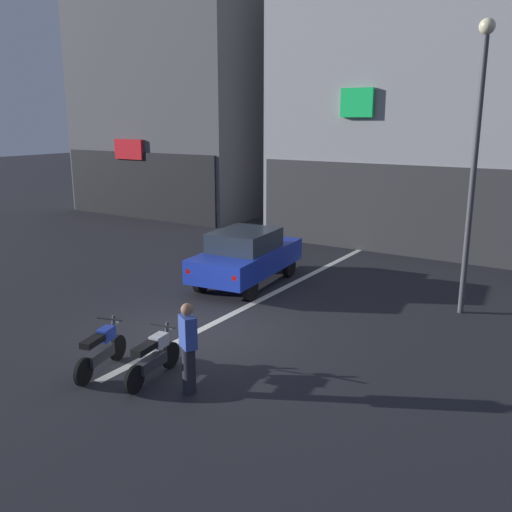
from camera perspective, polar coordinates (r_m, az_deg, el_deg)
The scene contains 8 objects.
ground_plane at distance 12.86m, azimuth -5.96°, elevation -7.72°, with size 120.00×120.00×0.00m, color #232328.
lane_centre_line at distance 17.69m, azimuth 6.21°, elevation -1.64°, with size 0.20×18.00×0.01m, color silver.
building_corner_left at distance 30.82m, azimuth -6.60°, elevation 17.55°, with size 9.78×8.91×13.48m.
car_blue_crossing_near at distance 16.06m, azimuth -0.98°, elevation 0.08°, with size 2.16×4.25×1.64m.
street_lamp at distance 14.13m, azimuth 21.81°, elevation 10.84°, with size 0.36×0.36×6.93m.
motorcycle_blue_row_leftmost at distance 11.08m, azimuth -15.70°, elevation -9.27°, with size 0.60×1.63×0.98m.
motorcycle_white_row_left_mid at distance 10.54m, azimuth -10.56°, elevation -10.20°, with size 0.55×1.66×0.98m.
person_by_motorcycles at distance 9.82m, azimuth -7.01°, elevation -9.39°, with size 0.42×0.37×1.67m.
Camera 1 is at (7.52, -9.30, 4.72)m, focal length 38.70 mm.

